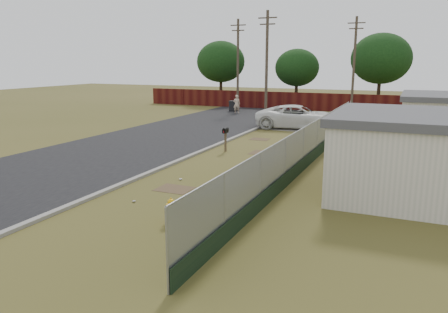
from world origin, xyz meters
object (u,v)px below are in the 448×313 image
at_px(mailbox, 225,133).
at_px(pickup_truck, 298,117).
at_px(trash_bin, 233,106).
at_px(pedestrian, 237,104).
at_px(fire_hydrant, 171,211).

xyz_separation_m(mailbox, pickup_truck, (1.60, 9.98, -0.19)).
height_order(pickup_truck, trash_bin, pickup_truck).
distance_m(pickup_truck, pedestrian, 10.55).
relative_size(fire_hydrant, pedestrian, 0.46).
bearing_deg(mailbox, fire_hydrant, -75.15).
height_order(mailbox, pickup_truck, pickup_truck).
relative_size(mailbox, pickup_truck, 0.21).
distance_m(fire_hydrant, pickup_truck, 20.86).
bearing_deg(pickup_truck, trash_bin, 36.63).
distance_m(fire_hydrant, mailbox, 11.23).
bearing_deg(pickup_truck, pedestrian, 38.54).
bearing_deg(mailbox, pickup_truck, 80.87).
relative_size(pickup_truck, trash_bin, 5.96).
bearing_deg(fire_hydrant, pickup_truck, 93.49).
relative_size(fire_hydrant, pickup_truck, 0.13).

